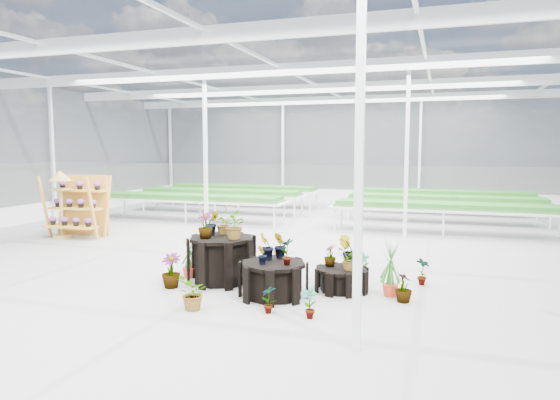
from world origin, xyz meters
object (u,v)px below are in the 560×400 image
(plinth_mid, at_px, (273,280))
(bird_table, at_px, (61,205))
(shelf_rack, at_px, (76,206))
(plinth_tall, at_px, (222,259))
(plinth_low, at_px, (342,280))

(plinth_mid, bearing_deg, bird_table, 155.38)
(shelf_rack, height_order, bird_table, bird_table)
(plinth_tall, height_order, shelf_rack, shelf_rack)
(plinth_low, height_order, shelf_rack, shelf_rack)
(plinth_tall, height_order, plinth_low, plinth_tall)
(plinth_tall, bearing_deg, plinth_low, 2.60)
(shelf_rack, bearing_deg, plinth_mid, -28.69)
(plinth_tall, distance_m, plinth_low, 2.21)
(plinth_tall, relative_size, plinth_mid, 1.10)
(shelf_rack, bearing_deg, bird_table, -137.51)
(plinth_tall, xyz_separation_m, shelf_rack, (-5.71, 2.96, 0.43))
(plinth_tall, bearing_deg, plinth_mid, -26.57)
(shelf_rack, distance_m, bird_table, 0.39)
(plinth_low, bearing_deg, plinth_mid, -145.01)
(plinth_low, bearing_deg, bird_table, 162.42)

